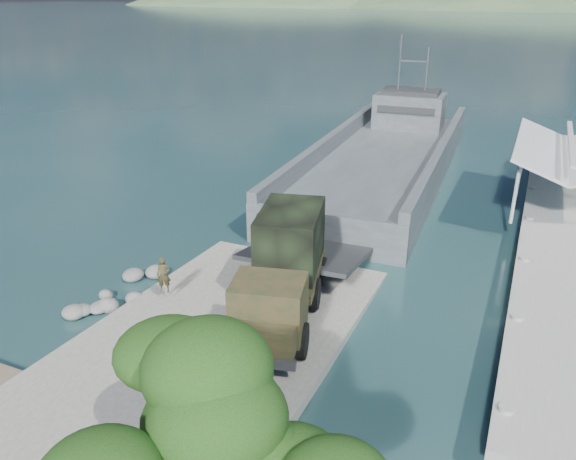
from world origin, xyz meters
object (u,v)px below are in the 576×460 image
object	(u,v)px
pier	(560,202)
overhang_tree	(212,455)
soldier	(164,282)
military_truck	(284,268)
landing_craft	(383,166)

from	to	relation	value
pier	overhang_tree	bearing A→B (deg)	-103.22
soldier	overhang_tree	bearing A→B (deg)	-78.08
pier	military_truck	size ratio (longest dim) A/B	4.65
landing_craft	pier	bearing A→B (deg)	-26.56
military_truck	soldier	size ratio (longest dim) A/B	5.51
pier	landing_craft	xyz separation A→B (m)	(-12.69, 5.63, -0.71)
landing_craft	soldier	bearing A→B (deg)	-101.84
military_truck	soldier	xyz separation A→B (m)	(-5.43, -1.27, -1.24)
landing_craft	military_truck	world-z (taller)	landing_craft
soldier	overhang_tree	xyz separation A→B (m)	(9.60, -11.36, 3.88)
pier	landing_craft	distance (m)	13.90
landing_craft	overhang_tree	xyz separation A→B (m)	(5.74, -35.20, 4.35)
landing_craft	overhang_tree	world-z (taller)	landing_craft
soldier	military_truck	bearing A→B (deg)	-15.08
military_truck	overhang_tree	distance (m)	13.56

